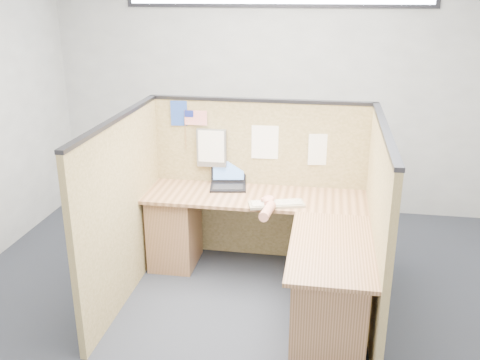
% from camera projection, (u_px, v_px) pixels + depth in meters
% --- Properties ---
extents(floor, '(5.00, 5.00, 0.00)m').
position_uv_depth(floor, '(243.00, 309.00, 4.33)').
color(floor, '#1E212B').
rests_on(floor, ground).
extents(wall_back, '(5.00, 0.00, 5.00)m').
position_uv_depth(wall_back, '(275.00, 89.00, 5.95)').
color(wall_back, '#97999C').
rests_on(wall_back, floor).
extents(wall_front, '(5.00, 0.00, 5.00)m').
position_uv_depth(wall_front, '(134.00, 325.00, 1.77)').
color(wall_front, '#97999C').
rests_on(wall_front, floor).
extents(cubicle_partitions, '(2.06, 1.83, 1.53)m').
position_uv_depth(cubicle_partitions, '(251.00, 202.00, 4.47)').
color(cubicle_partitions, brown).
rests_on(cubicle_partitions, floor).
extents(l_desk, '(1.95, 1.75, 0.73)m').
position_uv_depth(l_desk, '(270.00, 252.00, 4.44)').
color(l_desk, brown).
rests_on(l_desk, floor).
extents(laptop, '(0.36, 0.36, 0.24)m').
position_uv_depth(laptop, '(229.00, 180.00, 4.93)').
color(laptop, black).
rests_on(laptop, l_desk).
extents(keyboard, '(0.49, 0.28, 0.03)m').
position_uv_depth(keyboard, '(276.00, 204.00, 4.49)').
color(keyboard, gray).
rests_on(keyboard, l_desk).
extents(mouse, '(0.12, 0.08, 0.05)m').
position_uv_depth(mouse, '(269.00, 202.00, 4.50)').
color(mouse, silver).
rests_on(mouse, l_desk).
extents(hand_forearm, '(0.12, 0.43, 0.09)m').
position_uv_depth(hand_forearm, '(268.00, 207.00, 4.35)').
color(hand_forearm, tan).
rests_on(hand_forearm, l_desk).
extents(blue_poster, '(0.17, 0.02, 0.23)m').
position_uv_depth(blue_poster, '(180.00, 113.00, 4.88)').
color(blue_poster, '#22429C').
rests_on(blue_poster, cubicle_partitions).
extents(american_flag, '(0.21, 0.01, 0.36)m').
position_uv_depth(american_flag, '(193.00, 119.00, 4.87)').
color(american_flag, olive).
rests_on(american_flag, cubicle_partitions).
extents(file_holder, '(0.28, 0.05, 0.35)m').
position_uv_depth(file_holder, '(212.00, 148.00, 4.91)').
color(file_holder, slate).
rests_on(file_holder, cubicle_partitions).
extents(paper_left, '(0.24, 0.01, 0.31)m').
position_uv_depth(paper_left, '(265.00, 142.00, 4.84)').
color(paper_left, white).
rests_on(paper_left, cubicle_partitions).
extents(paper_right, '(0.22, 0.04, 0.29)m').
position_uv_depth(paper_right, '(321.00, 150.00, 4.78)').
color(paper_right, white).
rests_on(paper_right, cubicle_partitions).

